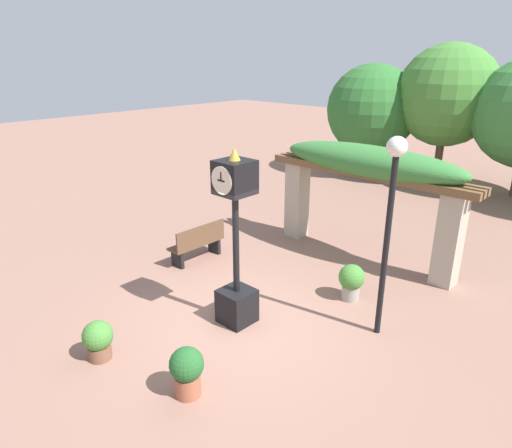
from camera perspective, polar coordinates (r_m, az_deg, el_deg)
ground_plane at (r=8.43m, az=-1.75°, el=-12.36°), size 60.00×60.00×0.00m
pedestal_clock at (r=7.82m, az=-2.52°, el=-2.82°), size 0.57×0.61×3.18m
pergola at (r=10.60m, az=13.81°, el=6.22°), size 5.04×1.06×2.68m
potted_plant_near_left at (r=6.77m, az=-8.64°, el=-17.59°), size 0.49×0.49×0.76m
potted_plant_near_right at (r=9.18m, az=11.84°, el=-6.91°), size 0.51×0.51×0.74m
potted_plant_far_left at (r=7.82m, az=-19.13°, el=-13.45°), size 0.48×0.48×0.66m
park_bench at (r=10.71m, az=-7.29°, el=-2.40°), size 0.42×1.39×0.89m
lamp_post at (r=7.46m, az=16.55°, el=2.93°), size 0.32×0.32×3.42m
tree_line at (r=17.66m, az=25.17°, el=12.77°), size 11.07×4.35×4.97m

